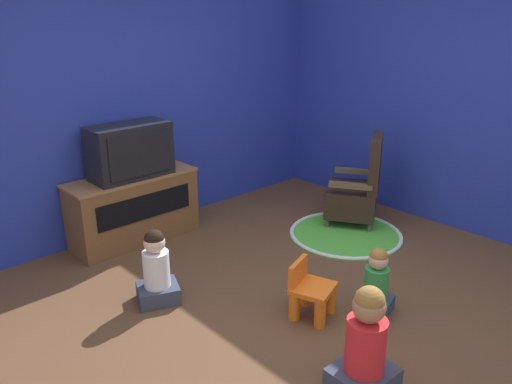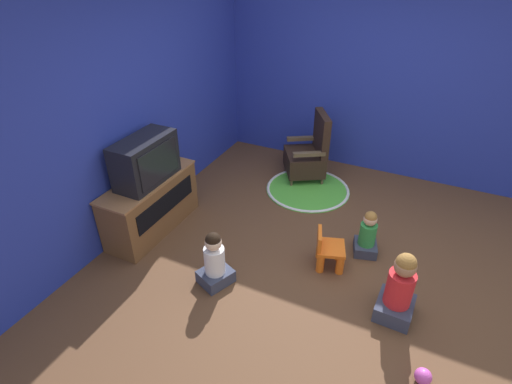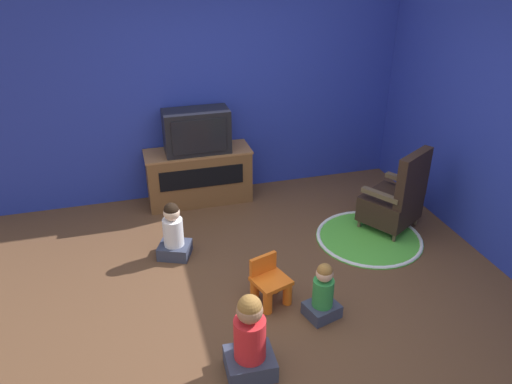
{
  "view_description": "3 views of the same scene",
  "coord_description": "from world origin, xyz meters",
  "views": [
    {
      "loc": [
        -2.5,
        -2.09,
        2.11
      ],
      "look_at": [
        0.12,
        0.71,
        0.71
      ],
      "focal_mm": 35.0,
      "sensor_mm": 36.0,
      "label": 1
    },
    {
      "loc": [
        -3.19,
        -0.73,
        2.86
      ],
      "look_at": [
        -0.03,
        0.78,
        0.66
      ],
      "focal_mm": 28.0,
      "sensor_mm": 36.0,
      "label": 2
    },
    {
      "loc": [
        -1.11,
        -3.37,
        2.89
      ],
      "look_at": [
        0.02,
        0.65,
        0.72
      ],
      "focal_mm": 35.0,
      "sensor_mm": 36.0,
      "label": 3
    }
  ],
  "objects": [
    {
      "name": "child_watching_left",
      "position": [
        -0.77,
        0.87,
        0.26
      ],
      "size": [
        0.38,
        0.36,
        0.6
      ],
      "rotation": [
        0.0,
        0.0,
        -0.4
      ],
      "color": "#33384C",
      "rests_on": "ground_plane"
    },
    {
      "name": "television",
      "position": [
        -0.32,
        1.94,
        0.9
      ],
      "size": [
        0.74,
        0.36,
        0.5
      ],
      "color": "black",
      "rests_on": "tv_cabinet"
    },
    {
      "name": "wall_back",
      "position": [
        -0.33,
        2.26,
        1.34
      ],
      "size": [
        5.35,
        0.12,
        2.68
      ],
      "color": "#23339E",
      "rests_on": "ground_plane"
    },
    {
      "name": "ground_plane",
      "position": [
        0.0,
        0.0,
        0.0
      ],
      "size": [
        30.0,
        30.0,
        0.0
      ],
      "primitive_type": "plane",
      "color": "brown"
    },
    {
      "name": "child_watching_right",
      "position": [
        -0.43,
        -0.79,
        0.3
      ],
      "size": [
        0.37,
        0.33,
        0.7
      ],
      "rotation": [
        0.0,
        0.0,
        -0.04
      ],
      "color": "#33384C",
      "rests_on": "ground_plane"
    },
    {
      "name": "yellow_kid_chair",
      "position": [
        -0.05,
        -0.06,
        0.18
      ],
      "size": [
        0.37,
        0.36,
        0.41
      ],
      "rotation": [
        0.0,
        0.0,
        0.32
      ],
      "color": "orange",
      "rests_on": "ground_plane"
    },
    {
      "name": "child_watching_center",
      "position": [
        0.32,
        -0.36,
        0.23
      ],
      "size": [
        0.32,
        0.3,
        0.53
      ],
      "rotation": [
        0.0,
        0.0,
        0.27
      ],
      "color": "#33384C",
      "rests_on": "ground_plane"
    },
    {
      "name": "play_mat",
      "position": [
        1.26,
        0.62,
        0.01
      ],
      "size": [
        1.12,
        1.12,
        0.04
      ],
      "color": "green",
      "rests_on": "ground_plane"
    },
    {
      "name": "tv_cabinet",
      "position": [
        -0.32,
        1.96,
        0.34
      ],
      "size": [
        1.23,
        0.45,
        0.65
      ],
      "color": "brown",
      "rests_on": "ground_plane"
    },
    {
      "name": "black_armchair",
      "position": [
        1.61,
        0.75,
        0.36
      ],
      "size": [
        0.74,
        0.72,
        0.94
      ],
      "rotation": [
        0.0,
        0.0,
        3.68
      ],
      "color": "brown",
      "rests_on": "ground_plane"
    }
  ]
}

